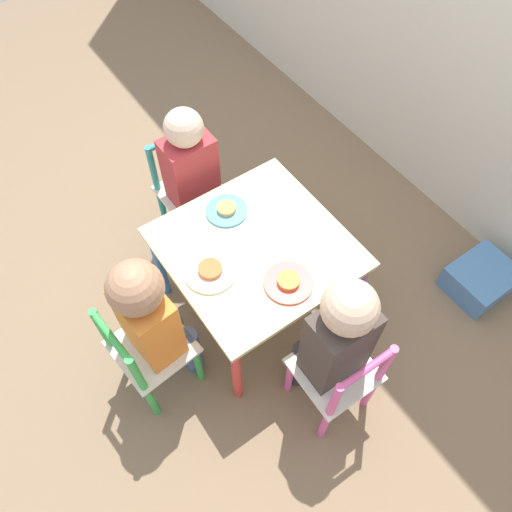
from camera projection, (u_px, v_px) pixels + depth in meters
The scene contains 12 objects.
ground_plane at pixel (256, 304), 2.18m from camera, with size 6.00×6.00×0.00m, color #7F664C.
kids_table at pixel (256, 255), 1.86m from camera, with size 0.63×0.63×0.45m.
chair_pink at pixel (338, 377), 1.73m from camera, with size 0.26×0.26×0.53m.
chair_teal at pixel (189, 193), 2.20m from camera, with size 0.26×0.26×0.53m.
chair_green at pixel (148, 352), 1.78m from camera, with size 0.28×0.28×0.53m.
child_right at pixel (335, 338), 1.58m from camera, with size 0.22×0.20×0.79m.
child_left at pixel (192, 173), 2.02m from camera, with size 0.21×0.20×0.74m.
child_front at pixel (152, 317), 1.63m from camera, with size 0.21×0.23×0.76m.
plate_right at pixel (288, 282), 1.71m from camera, with size 0.17×0.17×0.03m.
plate_left at pixel (227, 210), 1.89m from camera, with size 0.16×0.16×0.03m.
plate_front at pixel (210, 271), 1.74m from camera, with size 0.19×0.19×0.03m.
storage_bin at pixel (481, 279), 2.18m from camera, with size 0.23×0.27×0.13m.
Camera 1 is at (0.85, -0.59, 1.93)m, focal length 35.00 mm.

